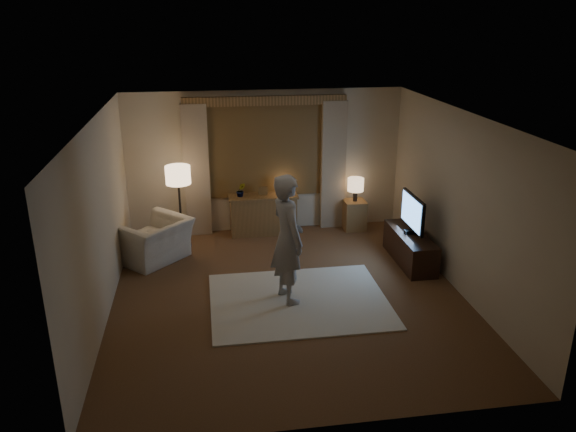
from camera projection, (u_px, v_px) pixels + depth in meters
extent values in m
cube|color=brown|center=(288.00, 296.00, 8.15)|extent=(5.00, 5.50, 0.02)
cube|color=silver|center=(288.00, 116.00, 7.25)|extent=(5.00, 5.50, 0.02)
cube|color=beige|center=(265.00, 162.00, 10.26)|extent=(5.00, 0.02, 2.60)
cube|color=beige|center=(334.00, 312.00, 5.14)|extent=(5.00, 0.02, 2.60)
cube|color=beige|center=(99.00, 221.00, 7.34)|extent=(0.02, 5.50, 2.60)
cube|color=beige|center=(461.00, 203.00, 8.06)|extent=(0.02, 5.50, 2.60)
cube|color=black|center=(265.00, 149.00, 10.15)|extent=(2.00, 0.01, 1.70)
cube|color=brown|center=(265.00, 149.00, 10.14)|extent=(2.08, 0.04, 1.78)
cube|color=tan|center=(197.00, 171.00, 10.02)|extent=(0.45, 0.12, 2.40)
cube|color=tan|center=(333.00, 166.00, 10.37)|extent=(0.45, 0.12, 2.40)
cube|color=brown|center=(265.00, 101.00, 9.80)|extent=(2.90, 0.14, 0.16)
cube|color=beige|center=(299.00, 300.00, 8.00)|extent=(2.50, 2.00, 0.02)
cube|color=brown|center=(263.00, 215.00, 10.34)|extent=(1.20, 0.40, 0.70)
cube|color=brown|center=(263.00, 192.00, 10.18)|extent=(0.16, 0.02, 0.20)
imported|color=#999999|center=(241.00, 191.00, 10.11)|extent=(0.16, 0.13, 0.30)
cylinder|color=black|center=(285.00, 193.00, 10.25)|extent=(0.08, 0.08, 0.12)
cylinder|color=#FFCD99|center=(285.00, 185.00, 10.20)|extent=(0.22, 0.22, 0.18)
cylinder|color=black|center=(183.00, 245.00, 9.88)|extent=(0.31, 0.31, 0.03)
cylinder|color=black|center=(181.00, 215.00, 9.68)|extent=(0.04, 0.04, 1.15)
cylinder|color=#FFCD99|center=(178.00, 175.00, 9.43)|extent=(0.42, 0.42, 0.31)
imported|color=beige|center=(153.00, 240.00, 9.21)|extent=(1.42, 1.42, 0.70)
cube|color=brown|center=(354.00, 215.00, 10.56)|extent=(0.40, 0.40, 0.56)
cylinder|color=black|center=(355.00, 196.00, 10.43)|extent=(0.08, 0.08, 0.20)
cylinder|color=#FFCD99|center=(356.00, 185.00, 10.35)|extent=(0.30, 0.30, 0.24)
cube|color=black|center=(410.00, 248.00, 9.18)|extent=(0.45, 1.40, 0.50)
cube|color=black|center=(411.00, 232.00, 9.08)|extent=(0.22, 0.10, 0.06)
cube|color=black|center=(413.00, 212.00, 8.96)|extent=(0.05, 0.89, 0.55)
cube|color=#5DA4FF|center=(411.00, 212.00, 8.96)|extent=(0.00, 0.83, 0.49)
imported|color=#A8A29B|center=(287.00, 239.00, 7.72)|extent=(0.60, 0.77, 1.85)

